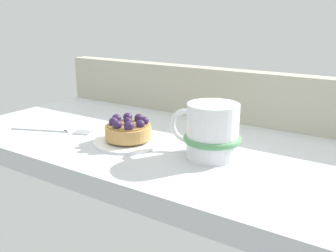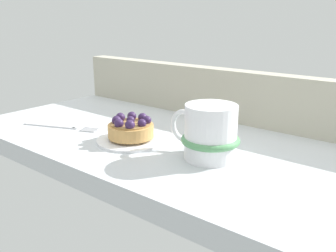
# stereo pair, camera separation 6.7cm
# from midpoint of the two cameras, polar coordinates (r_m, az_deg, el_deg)

# --- Properties ---
(ground_plane) EXTENTS (0.87, 0.43, 0.04)m
(ground_plane) POSITION_cam_midpoint_polar(r_m,az_deg,el_deg) (0.75, -3.19, -3.20)
(ground_plane) COLOR silver
(window_rail_back) EXTENTS (0.85, 0.04, 0.12)m
(window_rail_back) POSITION_cam_midpoint_polar(r_m,az_deg,el_deg) (0.89, 4.09, 5.19)
(window_rail_back) COLOR #B2AD99
(window_rail_back) RESTS_ON ground_plane
(dessert_plate) EXTENTS (0.13, 0.13, 0.01)m
(dessert_plate) POSITION_cam_midpoint_polar(r_m,az_deg,el_deg) (0.72, -8.77, -2.25)
(dessert_plate) COLOR white
(dessert_plate) RESTS_ON ground_plane
(raspberry_tart) EXTENTS (0.09, 0.09, 0.04)m
(raspberry_tart) POSITION_cam_midpoint_polar(r_m,az_deg,el_deg) (0.72, -8.85, -0.56)
(raspberry_tart) COLOR tan
(raspberry_tart) RESTS_ON dessert_plate
(coffee_mug) EXTENTS (0.14, 0.10, 0.10)m
(coffee_mug) POSITION_cam_midpoint_polar(r_m,az_deg,el_deg) (0.63, 3.76, -0.90)
(coffee_mug) COLOR white
(coffee_mug) RESTS_ON ground_plane
(dessert_fork) EXTENTS (0.17, 0.08, 0.01)m
(dessert_fork) POSITION_cam_midpoint_polar(r_m,az_deg,el_deg) (0.83, -19.81, -0.59)
(dessert_fork) COLOR silver
(dessert_fork) RESTS_ON ground_plane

